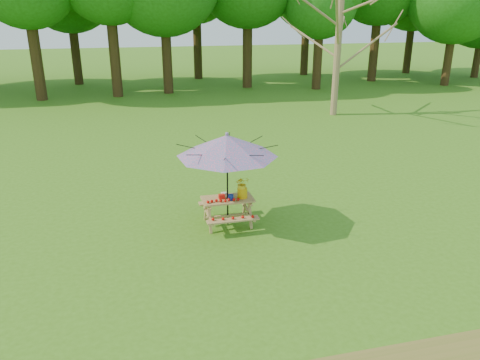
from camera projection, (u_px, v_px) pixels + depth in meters
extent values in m
plane|color=#3E7215|center=(211.00, 288.00, 8.61)|extent=(120.00, 120.00, 0.00)
cylinder|color=olive|center=(337.00, 56.00, 21.85)|extent=(0.46, 0.46, 5.57)
cube|color=#9B7846|center=(228.00, 199.00, 10.95)|extent=(1.20, 0.62, 0.04)
cube|color=#9B7846|center=(233.00, 220.00, 10.55)|extent=(1.20, 0.22, 0.04)
cube|color=#9B7846|center=(223.00, 202.00, 11.55)|extent=(1.20, 0.22, 0.04)
cylinder|color=black|center=(227.00, 180.00, 10.79)|extent=(0.04, 0.04, 2.25)
cone|color=#1D71A6|center=(227.00, 146.00, 10.50)|extent=(2.85, 2.85, 0.50)
sphere|color=#1D71A6|center=(227.00, 134.00, 10.41)|extent=(0.08, 0.08, 0.08)
cube|color=red|center=(222.00, 196.00, 10.92)|extent=(0.14, 0.12, 0.10)
cylinder|color=navy|center=(231.00, 197.00, 10.84)|extent=(0.13, 0.13, 0.13)
cube|color=white|center=(224.00, 194.00, 11.09)|extent=(0.13, 0.13, 0.07)
cylinder|color=#EBAB0C|center=(242.00, 193.00, 10.95)|extent=(0.23, 0.23, 0.23)
imported|color=yellow|center=(242.00, 184.00, 10.87)|extent=(0.32, 0.28, 0.35)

